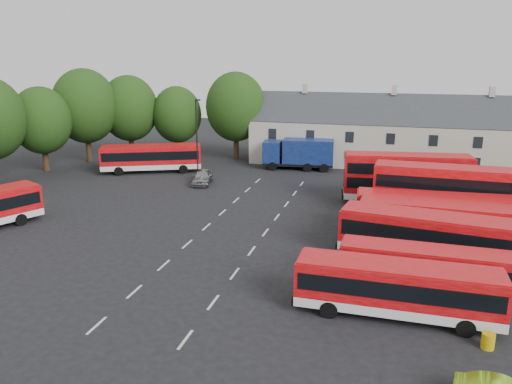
% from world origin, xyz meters
% --- Properties ---
extents(ground, '(140.00, 140.00, 0.00)m').
position_xyz_m(ground, '(0.00, 0.00, 0.00)').
color(ground, black).
rests_on(ground, ground).
extents(lane_markings, '(5.15, 33.80, 0.01)m').
position_xyz_m(lane_markings, '(2.50, 2.00, 0.01)').
color(lane_markings, beige).
rests_on(lane_markings, ground).
extents(treeline, '(29.92, 32.59, 12.01)m').
position_xyz_m(treeline, '(-20.74, 19.36, 6.68)').
color(treeline, black).
rests_on(treeline, ground).
extents(terrace_houses, '(35.70, 7.13, 10.06)m').
position_xyz_m(terrace_houses, '(14.00, 30.00, 3.86)').
color(terrace_houses, beige).
rests_on(terrace_houses, ground).
extents(bus_row_a, '(10.68, 2.54, 3.02)m').
position_xyz_m(bus_row_a, '(15.00, -8.90, 1.81)').
color(bus_row_a, silver).
rests_on(bus_row_a, ground).
extents(bus_row_b, '(9.81, 2.47, 2.76)m').
position_xyz_m(bus_row_b, '(16.53, -5.38, 1.66)').
color(bus_row_b, silver).
rests_on(bus_row_b, ground).
extents(bus_row_c, '(12.41, 4.41, 3.43)m').
position_xyz_m(bus_row_c, '(17.24, -0.86, 2.06)').
color(bus_row_c, silver).
rests_on(bus_row_c, ground).
extents(bus_row_d, '(12.23, 3.34, 3.43)m').
position_xyz_m(bus_row_d, '(18.30, 2.13, 2.06)').
color(bus_row_d, silver).
rests_on(bus_row_d, ground).
extents(bus_row_e, '(11.88, 3.46, 3.32)m').
position_xyz_m(bus_row_e, '(17.69, 4.73, 1.99)').
color(bus_row_e, silver).
rests_on(bus_row_e, ground).
extents(bus_dd_south, '(11.88, 3.12, 4.84)m').
position_xyz_m(bus_dd_south, '(18.85, 8.27, 2.75)').
color(bus_dd_south, silver).
rests_on(bus_dd_south, ground).
extents(bus_dd_north, '(11.77, 4.07, 4.73)m').
position_xyz_m(bus_dd_north, '(15.73, 13.29, 2.69)').
color(bus_dd_north, silver).
rests_on(bus_dd_north, ground).
extents(bus_north, '(11.70, 7.08, 3.29)m').
position_xyz_m(bus_north, '(-13.31, 18.67, 1.97)').
color(bus_north, silver).
rests_on(bus_north, ground).
extents(box_truck, '(8.73, 3.52, 3.72)m').
position_xyz_m(box_truck, '(3.37, 24.92, 2.09)').
color(box_truck, black).
rests_on(box_truck, ground).
extents(silver_car, '(2.60, 4.78, 1.54)m').
position_xyz_m(silver_car, '(-5.43, 15.15, 0.77)').
color(silver_car, '#9EA0A5').
rests_on(silver_car, ground).
extents(grit_bin, '(0.63, 0.63, 0.78)m').
position_xyz_m(grit_bin, '(19.32, -10.80, 0.39)').
color(grit_bin, gold).
rests_on(grit_bin, ground).
extents(lamppost, '(0.62, 0.26, 8.98)m').
position_xyz_m(lamppost, '(-6.55, 16.62, 4.79)').
color(lamppost, black).
rests_on(lamppost, ground).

